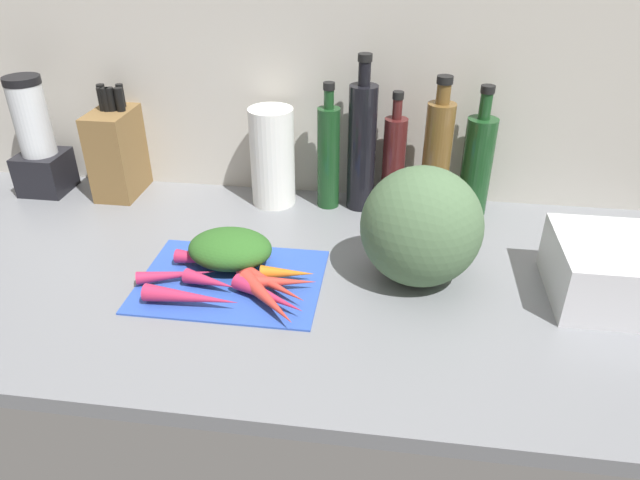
{
  "coord_description": "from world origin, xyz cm",
  "views": [
    {
      "loc": [
        24.14,
        -96.67,
        64.56
      ],
      "look_at": [
        11.15,
        -2.75,
        8.96
      ],
      "focal_mm": 32.57,
      "sensor_mm": 36.0,
      "label": 1
    }
  ],
  "objects": [
    {
      "name": "bottle_1",
      "position": [
        16.37,
        30.11,
        15.57
      ],
      "size": [
        6.56,
        6.56,
        36.4
      ],
      "color": "black",
      "rests_on": "ground_plane"
    },
    {
      "name": "bottle_2",
      "position": [
        23.94,
        31.35,
        11.68
      ],
      "size": [
        5.41,
        5.41,
        28.17
      ],
      "color": "#471919",
      "rests_on": "ground_plane"
    },
    {
      "name": "carrot_12",
      "position": [
        -11.25,
        -2.02,
        2.24
      ],
      "size": [
        14.57,
        3.5,
        2.87
      ],
      "primitive_type": "cone",
      "rotation": [
        0.0,
        1.57,
        -0.04
      ],
      "color": "#B2264C",
      "rests_on": "cutting_board"
    },
    {
      "name": "carrot_10",
      "position": [
        -10.69,
        -15.36,
        2.47
      ],
      "size": [
        18.05,
        4.18,
        3.34
      ],
      "primitive_type": "cone",
      "rotation": [
        0.0,
        1.57,
        -0.05
      ],
      "color": "#B2264C",
      "rests_on": "cutting_board"
    },
    {
      "name": "carrot_9",
      "position": [
        3.14,
        -14.08,
        2.53
      ],
      "size": [
        13.84,
        14.67,
        3.46
      ],
      "primitive_type": "cone",
      "rotation": [
        0.0,
        1.57,
        -0.83
      ],
      "color": "red",
      "rests_on": "cutting_board"
    },
    {
      "name": "carrot_2",
      "position": [
        -9.08,
        -1.39,
        2.46
      ],
      "size": [
        14.52,
        11.18,
        3.32
      ],
      "primitive_type": "cone",
      "rotation": [
        0.0,
        1.57,
        -0.59
      ],
      "color": "red",
      "rests_on": "cutting_board"
    },
    {
      "name": "carrot_3",
      "position": [
        -5.81,
        1.88,
        2.42
      ],
      "size": [
        14.29,
        6.78,
        3.25
      ],
      "primitive_type": "cone",
      "rotation": [
        0.0,
        1.57,
        -0.27
      ],
      "color": "#B2264C",
      "rests_on": "cutting_board"
    },
    {
      "name": "bottle_0",
      "position": [
        8.68,
        29.69,
        12.84
      ],
      "size": [
        5.3,
        5.3,
        30.09
      ],
      "color": "#19421E",
      "rests_on": "ground_plane"
    },
    {
      "name": "carrot_8",
      "position": [
        -8.85,
        3.8,
        1.86
      ],
      "size": [
        16.53,
        5.42,
        2.11
      ],
      "primitive_type": "cone",
      "rotation": [
        0.0,
        1.57,
        0.21
      ],
      "color": "orange",
      "rests_on": "cutting_board"
    },
    {
      "name": "carrot_1",
      "position": [
        -8.96,
        -9.68,
        2.28
      ],
      "size": [
        10.94,
        5.46,
        2.97
      ],
      "primitive_type": "cone",
      "rotation": [
        0.0,
        1.57,
        -0.25
      ],
      "color": "#B2264C",
      "rests_on": "cutting_board"
    },
    {
      "name": "carrot_11",
      "position": [
        3.98,
        -8.14,
        2.35
      ],
      "size": [
        14.7,
        5.02,
        3.09
      ],
      "primitive_type": "cone",
      "rotation": [
        0.0,
        1.57,
        0.14
      ],
      "color": "red",
      "rests_on": "cutting_board"
    },
    {
      "name": "wall_back",
      "position": [
        0.0,
        38.5,
        30.0
      ],
      "size": [
        170.0,
        3.0,
        60.0
      ],
      "primitive_type": "cube",
      "color": "#BCB7AD",
      "rests_on": "ground_plane"
    },
    {
      "name": "carrot_4",
      "position": [
        3.12,
        -12.78,
        2.36
      ],
      "size": [
        15.43,
        10.32,
        3.12
      ],
      "primitive_type": "cone",
      "rotation": [
        0.0,
        1.57,
        -0.5
      ],
      "color": "#B2264C",
      "rests_on": "cutting_board"
    },
    {
      "name": "blender_appliance",
      "position": [
        -63.54,
        28.04,
        12.63
      ],
      "size": [
        11.2,
        11.2,
        29.24
      ],
      "color": "black",
      "rests_on": "ground_plane"
    },
    {
      "name": "carrot_greens_pile",
      "position": [
        -7.28,
        -0.89,
        4.38
      ],
      "size": [
        16.91,
        13.0,
        7.15
      ],
      "primitive_type": "ellipsoid",
      "color": "#2D6023",
      "rests_on": "cutting_board"
    },
    {
      "name": "paper_towel_roll",
      "position": [
        -4.75,
        29.5,
        11.82
      ],
      "size": [
        10.51,
        10.51,
        23.64
      ],
      "primitive_type": "cylinder",
      "color": "white",
      "rests_on": "ground_plane"
    },
    {
      "name": "ground_plane",
      "position": [
        0.0,
        0.0,
        -1.5
      ],
      "size": [
        170.0,
        80.0,
        3.0
      ],
      "primitive_type": "cube",
      "color": "slate"
    },
    {
      "name": "carrot_6",
      "position": [
        -5.86,
        1.87,
        2.17
      ],
      "size": [
        10.72,
        8.17,
        2.75
      ],
      "primitive_type": "cone",
      "rotation": [
        0.0,
        1.57,
        0.56
      ],
      "color": "orange",
      "rests_on": "cutting_board"
    },
    {
      "name": "carrot_7",
      "position": [
        2.82,
        -9.01,
        2.28
      ],
      "size": [
        15.48,
        11.3,
        2.95
      ],
      "primitive_type": "cone",
      "rotation": [
        0.0,
        1.57,
        -0.56
      ],
      "color": "red",
      "rests_on": "cutting_board"
    },
    {
      "name": "carrot_5",
      "position": [
        -16.14,
        -8.1,
        2.06
      ],
      "size": [
        15.09,
        6.76,
        2.53
      ],
      "primitive_type": "cone",
      "rotation": [
        0.0,
        1.57,
        0.29
      ],
      "color": "#B2264C",
      "rests_on": "cutting_board"
    },
    {
      "name": "bottle_3",
      "position": [
        33.51,
        28.39,
        14.26
      ],
      "size": [
        6.35,
        6.35,
        32.72
      ],
      "color": "brown",
      "rests_on": "ground_plane"
    },
    {
      "name": "knife_block",
      "position": [
        -43.92,
        30.8,
        11.08
      ],
      "size": [
        9.41,
        17.15,
        26.79
      ],
      "color": "brown",
      "rests_on": "ground_plane"
    },
    {
      "name": "carrot_0",
      "position": [
        5.04,
        -4.75,
        2.21
      ],
      "size": [
        10.68,
        3.69,
        2.82
      ],
      "primitive_type": "cone",
      "rotation": [
        0.0,
        1.57,
        0.08
      ],
      "color": "orange",
      "rests_on": "cutting_board"
    },
    {
      "name": "cutting_board",
      "position": [
        -6.01,
        -5.92,
        0.4
      ],
      "size": [
        35.43,
        26.48,
        0.8
      ],
      "primitive_type": "cube",
      "color": "#2D51B7",
      "rests_on": "ground_plane"
    },
    {
      "name": "winter_squash",
      "position": [
        29.94,
        -0.1,
        11.71
      ],
      "size": [
        22.98,
        21.0,
        23.41
      ],
      "primitive_type": "ellipsoid",
      "color": "#4C6B47",
      "rests_on": "ground_plane"
    },
    {
      "name": "dish_rack",
      "position": [
        67.31,
        -1.13,
        5.75
      ],
      "size": [
        25.52,
        21.51,
        11.5
      ],
      "primitive_type": "cube",
      "color": "silver",
      "rests_on": "ground_plane"
    },
    {
      "name": "bottle_4",
      "position": [
        42.96,
        30.82,
        12.27
      ],
      "size": [
        6.93,
        6.93,
        30.39
      ],
      "color": "#19421E",
      "rests_on": "ground_plane"
    }
  ]
}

